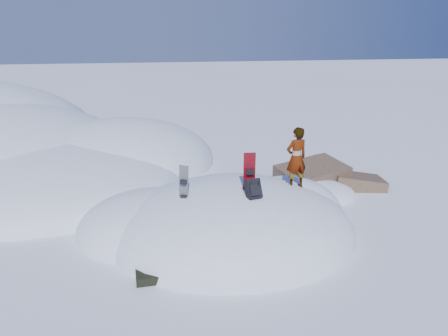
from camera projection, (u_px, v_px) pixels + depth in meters
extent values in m
plane|color=white|center=(233.00, 233.00, 12.42)|extent=(120.00, 120.00, 0.00)
ellipsoid|color=white|center=(233.00, 233.00, 12.42)|extent=(7.00, 6.00, 3.00)
ellipsoid|color=white|center=(154.00, 230.00, 12.63)|extent=(4.40, 4.00, 2.20)
ellipsoid|color=white|center=(285.00, 217.00, 13.45)|extent=(3.60, 3.20, 2.50)
ellipsoid|color=white|center=(49.00, 185.00, 16.16)|extent=(10.00, 9.00, 2.80)
ellipsoid|color=white|center=(122.00, 162.00, 18.90)|extent=(8.00, 8.00, 3.60)
ellipsoid|color=white|center=(58.00, 194.00, 15.30)|extent=(6.00, 5.00, 1.80)
cube|color=brown|center=(311.00, 182.00, 16.13)|extent=(2.82, 2.41, 1.62)
cube|color=brown|center=(356.00, 189.00, 16.07)|extent=(2.16, 1.80, 1.33)
cube|color=brown|center=(315.00, 174.00, 17.38)|extent=(2.08, 2.01, 1.10)
ellipsoid|color=white|center=(310.00, 195.00, 15.17)|extent=(3.20, 2.40, 1.00)
cube|color=#AF0918|center=(249.00, 183.00, 11.58)|extent=(0.32, 0.10, 1.69)
cube|color=black|center=(250.00, 172.00, 11.41)|extent=(0.21, 0.13, 0.14)
cube|color=black|center=(249.00, 190.00, 11.57)|extent=(0.21, 0.13, 0.14)
cube|color=black|center=(184.00, 191.00, 11.40)|extent=(0.29, 0.26, 1.39)
cube|color=black|center=(183.00, 182.00, 11.26)|extent=(0.20, 0.18, 0.12)
cube|color=black|center=(184.00, 197.00, 11.39)|extent=(0.20, 0.18, 0.12)
cube|color=black|center=(253.00, 189.00, 11.20)|extent=(0.46, 0.52, 0.57)
cube|color=black|center=(255.00, 190.00, 11.04)|extent=(0.30, 0.28, 0.31)
cylinder|color=black|center=(250.00, 186.00, 11.01)|extent=(0.04, 0.21, 0.38)
cylinder|color=black|center=(259.00, 185.00, 11.05)|extent=(0.04, 0.21, 0.38)
cube|color=black|center=(152.00, 276.00, 10.10)|extent=(0.78, 0.56, 0.21)
cube|color=black|center=(167.00, 266.00, 10.35)|extent=(0.49, 0.46, 0.14)
imported|color=slate|center=(296.00, 158.00, 12.27)|extent=(0.74, 0.58, 1.78)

